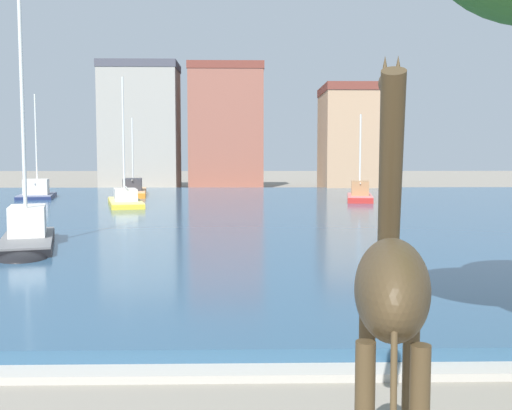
# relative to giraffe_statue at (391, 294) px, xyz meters

# --- Properties ---
(harbor_water) EXTENTS (76.83, 49.54, 0.33)m
(harbor_water) POSITION_rel_giraffe_statue_xyz_m (-1.75, 28.87, -1.97)
(harbor_water) COLOR #2D5170
(harbor_water) RESTS_ON ground
(quay_edge_coping) EXTENTS (76.83, 0.50, 0.12)m
(quay_edge_coping) POSITION_rel_giraffe_statue_xyz_m (-1.75, 3.85, -2.08)
(quay_edge_coping) COLOR #ADA89E
(quay_edge_coping) RESTS_ON ground
(giraffe_statue) EXTENTS (0.91, 2.37, 4.19)m
(giraffe_statue) POSITION_rel_giraffe_statue_xyz_m (0.00, 0.00, 0.00)
(giraffe_statue) COLOR #42331E
(giraffe_statue) RESTS_ON ground
(sailboat_red) EXTENTS (2.57, 6.15, 6.22)m
(sailboat_red) POSITION_rel_giraffe_statue_xyz_m (6.83, 35.38, -1.58)
(sailboat_red) COLOR red
(sailboat_red) RESTS_ON ground
(sailboat_orange) EXTENTS (3.38, 9.85, 6.42)m
(sailboat_orange) POSITION_rel_giraffe_statue_xyz_m (-9.96, 42.06, -1.60)
(sailboat_orange) COLOR orange
(sailboat_orange) RESTS_ON ground
(sailboat_yellow) EXTENTS (3.69, 8.04, 8.22)m
(sailboat_yellow) POSITION_rel_giraffe_statue_xyz_m (-8.59, 31.92, -1.66)
(sailboat_yellow) COLOR gold
(sailboat_yellow) RESTS_ON ground
(sailboat_navy) EXTENTS (3.64, 6.57, 7.91)m
(sailboat_navy) POSITION_rel_giraffe_statue_xyz_m (-16.41, 38.83, -1.59)
(sailboat_navy) COLOR navy
(sailboat_navy) RESTS_ON ground
(sailboat_black) EXTENTS (3.30, 6.47, 8.82)m
(sailboat_black) POSITION_rel_giraffe_statue_xyz_m (-8.21, 14.45, -1.59)
(sailboat_black) COLOR black
(sailboat_black) RESTS_ON ground
(townhouse_end_terrace) EXTENTS (8.27, 5.34, 13.36)m
(townhouse_end_terrace) POSITION_rel_giraffe_statue_xyz_m (-12.22, 58.62, 4.56)
(townhouse_end_terrace) COLOR gray
(townhouse_end_terrace) RESTS_ON ground
(townhouse_narrow_midrow) EXTENTS (8.04, 5.71, 13.31)m
(townhouse_narrow_midrow) POSITION_rel_giraffe_statue_xyz_m (-3.02, 59.27, 4.53)
(townhouse_narrow_midrow) COLOR #8E5142
(townhouse_narrow_midrow) RESTS_ON ground
(townhouse_tall_gabled) EXTENTS (5.62, 7.87, 10.62)m
(townhouse_tall_gabled) POSITION_rel_giraffe_statue_xyz_m (9.70, 55.78, 3.18)
(townhouse_tall_gabled) COLOR tan
(townhouse_tall_gabled) RESTS_ON ground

